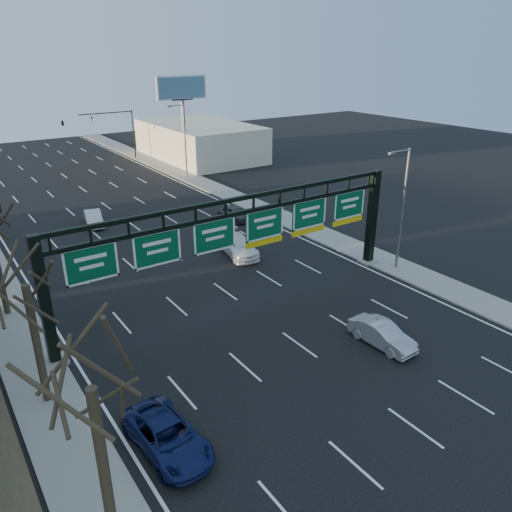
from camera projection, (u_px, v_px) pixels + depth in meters
ground at (323, 362)px, 26.42m from camera, size 160.00×160.00×0.00m
sidewalk_right at (284, 218)px, 48.26m from camera, size 3.00×120.00×0.12m
lane_markings at (163, 247)px, 41.59m from camera, size 21.60×120.00×0.01m
sign_gantry at (242, 236)px, 30.77m from camera, size 24.60×1.20×7.20m
building_right_distant at (200, 141)px, 73.83m from camera, size 12.00×20.00×5.00m
tree_near at (86, 358)px, 13.78m from camera, size 3.60×3.60×8.86m
tree_gantry at (21, 263)px, 20.75m from camera, size 3.60×3.60×8.48m
streetlight_near at (402, 204)px, 35.51m from camera, size 2.15×0.22×9.00m
streetlight_far at (184, 137)px, 61.31m from camera, size 2.15×0.22×9.00m
billboard_right at (182, 99)px, 64.86m from camera, size 7.00×0.50×12.00m
traffic_signal_mast at (90, 124)px, 68.98m from camera, size 10.16×0.54×7.00m
car_blue_suv at (167, 436)px, 20.45m from camera, size 2.55×4.96×1.34m
car_silver_sedan at (382, 334)px, 27.69m from camera, size 1.55×4.09×1.33m
car_white_wagon at (238, 245)px, 39.80m from camera, size 3.05×5.49×1.51m
car_grey_far at (235, 213)px, 47.76m from camera, size 1.99×4.08×1.34m
car_silver_distant at (93, 218)px, 46.29m from camera, size 2.20×4.30×1.35m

